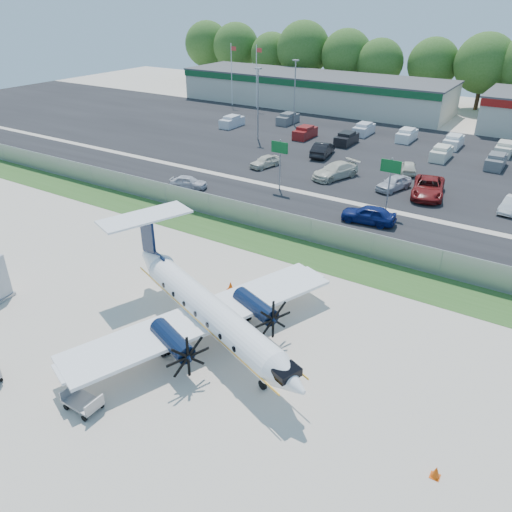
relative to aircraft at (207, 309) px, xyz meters
The scene contains 27 objects.
ground 2.12m from the aircraft, 161.53° to the left, with size 170.00×170.00×0.00m, color beige.
grass_verge 12.42m from the aircraft, 93.39° to the left, with size 170.00×4.00×0.02m, color #2D561E.
access_road 19.36m from the aircraft, 92.16° to the left, with size 170.00×8.00×0.02m, color black.
parking_lot 40.30m from the aircraft, 91.03° to the left, with size 170.00×32.00×0.02m, color black.
perimeter_fence 14.29m from the aircraft, 92.91° to the left, with size 120.00×0.06×1.99m.
building_west 66.96m from the aircraft, 111.67° to the left, with size 46.40×12.40×5.24m.
sign_left 24.79m from the aircraft, 110.65° to the left, with size 1.80×0.26×5.00m.
sign_mid 23.32m from the aircraft, 84.39° to the left, with size 1.80×0.26×5.00m.
flagpole_west 66.39m from the aircraft, 123.56° to the left, with size 1.06×0.12×10.00m.
flagpole_east 63.77m from the aircraft, 119.81° to the left, with size 1.06×0.12×10.00m.
light_pole_nw 43.62m from the aircraft, 118.45° to the left, with size 0.90×0.35×9.09m.
light_pole_sw 52.61m from the aircraft, 113.25° to the left, with size 0.90×0.35×9.09m.
tree_line 74.27m from the aircraft, 90.56° to the left, with size 112.00×6.00×14.00m, color #2C5519, non-canonical shape.
aircraft is the anchor object (origin of this frame).
baggage_cart_near 7.87m from the aircraft, 102.40° to the right, with size 1.83×1.13×0.95m.
cone_nose 13.75m from the aircraft, 10.24° to the right, with size 0.40×0.40×0.57m.
cone_starboard_wing 5.65m from the aircraft, 111.26° to the left, with size 0.41×0.41×0.58m.
road_car_west 25.02m from the aircraft, 131.76° to the left, with size 1.52×3.77×1.28m, color silver.
road_car_mid 20.35m from the aircraft, 84.97° to the left, with size 1.85×4.60×1.57m, color navy.
parked_car_a 31.78m from the aircraft, 115.56° to the left, with size 1.56×3.87×1.32m, color beige.
parked_car_b 29.95m from the aircraft, 100.53° to the left, with size 2.25×5.53×1.61m, color beige.
parked_car_c 29.27m from the aircraft, 88.16° to the left, with size 1.68×4.17×1.42m, color silver.
parked_car_d 29.68m from the aircraft, 81.66° to the left, with size 2.84×6.17×1.71m, color maroon.
parked_car_e 31.75m from the aircraft, 68.25° to the left, with size 1.39×3.98×1.31m, color silver.
parked_car_f 37.38m from the aircraft, 105.69° to the left, with size 1.76×5.04×1.66m, color black.
parked_car_g 35.23m from the aircraft, 89.07° to the left, with size 1.57×3.90×1.33m, color beige.
far_parking_rows 45.29m from the aircraft, 90.92° to the left, with size 56.00×10.00×1.60m, color gray, non-canonical shape.
Camera 1 is at (15.35, -18.20, 17.51)m, focal length 35.00 mm.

